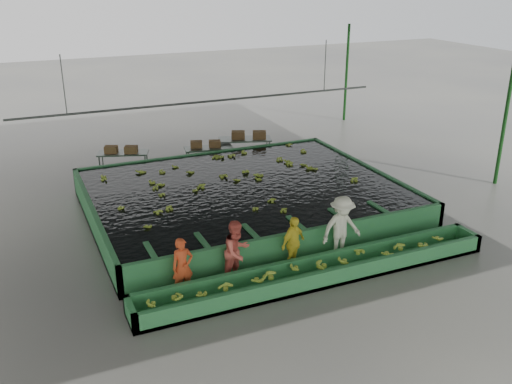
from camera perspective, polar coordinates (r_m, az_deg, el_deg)
name	(u,v)px	position (r m, az deg, el deg)	size (l,w,h in m)	color
ground	(262,227)	(18.00, 0.64, -3.50)	(80.00, 80.00, 0.00)	slate
shed_roof	(263,67)	(16.54, 0.72, 12.43)	(20.00, 22.00, 0.04)	#93959C
shed_posts	(263,151)	(17.10, 0.68, 4.12)	(20.00, 22.00, 5.00)	#154916
flotation_tank	(244,197)	(19.09, -1.21, -0.54)	(10.00, 8.00, 0.90)	#2E7A3E
tank_water	(244,186)	(18.94, -1.22, 0.59)	(9.70, 7.70, 0.00)	black
sorting_trough	(320,271)	(15.05, 6.39, -7.89)	(10.00, 1.00, 0.50)	#2E7A3E
cableway_rail	(207,102)	(21.48, -4.92, 9.01)	(0.08, 0.08, 14.00)	#59605B
rail_hanger_left	(63,85)	(20.25, -18.70, 10.11)	(0.04, 0.04, 2.00)	#59605B
rail_hanger_right	(325,66)	(23.37, 6.93, 12.43)	(0.04, 0.04, 2.00)	#59605B
worker_a	(183,267)	(14.25, -7.35, -7.42)	(0.55, 0.36, 1.50)	#DE4B21
worker_b	(237,252)	(14.61, -1.93, -6.01)	(0.83, 0.65, 1.71)	#DC5C4B
worker_c	(293,244)	(15.26, 3.74, -5.16)	(0.90, 0.37, 1.53)	yellow
worker_d	(342,228)	(15.87, 8.55, -3.60)	(1.21, 0.69, 1.87)	#E6EAC6
packing_table_left	(124,163)	(23.12, -13.07, 2.85)	(1.95, 0.78, 0.89)	#59605B
packing_table_mid	(209,158)	(23.27, -4.74, 3.45)	(1.92, 0.77, 0.88)	#59605B
packing_table_right	(245,150)	(24.04, -1.10, 4.25)	(2.17, 0.87, 0.99)	#59605B
box_stack_left	(121,153)	(22.93, -13.31, 3.84)	(1.26, 0.35, 0.27)	brown
box_stack_mid	(206,147)	(23.18, -5.06, 4.50)	(1.21, 0.34, 0.26)	brown
box_stack_right	(249,138)	(23.90, -0.73, 5.38)	(1.43, 0.40, 0.31)	brown
floating_bananas	(235,179)	(19.64, -2.13, 1.34)	(8.11, 5.53, 0.11)	#96B532
trough_bananas	(320,266)	(14.98, 6.41, -7.39)	(8.56, 0.57, 0.11)	#96B532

